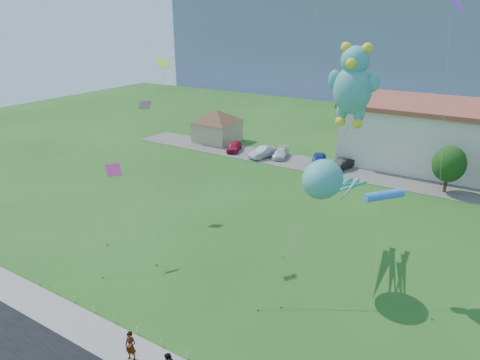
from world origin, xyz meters
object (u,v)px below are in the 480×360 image
at_px(parked_car_black, 341,164).
at_px(octopus_kite, 328,183).
at_px(parked_car_silver, 263,152).
at_px(parked_car_white, 281,153).
at_px(parked_car_blue, 319,160).
at_px(teddy_bear_kite, 353,84).
at_px(parked_car_red, 234,146).
at_px(pavilion, 217,123).
at_px(pedestrian_left, 131,346).

distance_m(parked_car_black, octopus_kite, 25.40).
height_order(parked_car_silver, parked_car_white, parked_car_silver).
xyz_separation_m(parked_car_white, octopus_kite, (15.61, -23.96, 6.61)).
xyz_separation_m(parked_car_blue, teddy_bear_kite, (10.59, -22.44, 13.57)).
height_order(parked_car_red, parked_car_silver, parked_car_silver).
height_order(parked_car_red, parked_car_black, parked_car_red).
relative_size(pavilion, parked_car_black, 2.22).
relative_size(parked_car_silver, parked_car_black, 1.11).
relative_size(pavilion, parked_car_white, 2.10).
bearing_deg(parked_car_blue, pavilion, 153.29).
height_order(parked_car_red, parked_car_blue, parked_car_blue).
bearing_deg(parked_car_silver, parked_car_blue, 23.81).
xyz_separation_m(parked_car_white, parked_car_blue, (5.91, -0.54, 0.15)).
height_order(pedestrian_left, parked_car_red, pedestrian_left).
relative_size(pedestrian_left, teddy_bear_kite, 0.11).
xyz_separation_m(parked_car_white, teddy_bear_kite, (16.50, -22.98, 13.71)).
relative_size(pavilion, parked_car_silver, 1.99).
distance_m(parked_car_silver, parked_car_white, 2.45).
bearing_deg(pedestrian_left, octopus_kite, 54.71).
bearing_deg(parked_car_white, teddy_bear_kite, -69.16).
bearing_deg(octopus_kite, parked_car_black, 105.77).
bearing_deg(parked_car_black, parked_car_blue, -161.71).
bearing_deg(parked_car_red, pedestrian_left, -84.64).
relative_size(pedestrian_left, octopus_kite, 0.17).
distance_m(pedestrian_left, parked_car_black, 38.41).
height_order(parked_car_silver, teddy_bear_kite, teddy_bear_kite).
height_order(pavilion, parked_car_blue, pavilion).
relative_size(parked_car_silver, parked_car_blue, 1.00).
bearing_deg(parked_car_red, teddy_bear_kite, -61.91).
bearing_deg(parked_car_white, pedestrian_left, -90.51).
height_order(parked_car_white, teddy_bear_kite, teddy_bear_kite).
distance_m(pavilion, parked_car_black, 21.71).
bearing_deg(pedestrian_left, parked_car_black, 77.27).
bearing_deg(parked_car_silver, pavilion, 179.36).
distance_m(parked_car_silver, parked_car_blue, 8.03).
bearing_deg(pedestrian_left, parked_car_white, 90.18).
distance_m(parked_car_silver, octopus_kite, 29.50).
xyz_separation_m(parked_car_red, parked_car_blue, (13.12, 0.38, 0.09)).
xyz_separation_m(parked_car_red, teddy_bear_kite, (23.71, -22.06, 13.66)).
xyz_separation_m(parked_car_blue, parked_car_black, (3.04, 0.18, -0.10)).
bearing_deg(teddy_bear_kite, parked_car_silver, 130.57).
height_order(pedestrian_left, parked_car_blue, pedestrian_left).
xyz_separation_m(pavilion, pedestrian_left, (22.37, -41.09, -1.98)).
xyz_separation_m(pedestrian_left, parked_car_blue, (-3.98, 38.21, -0.20)).
bearing_deg(parked_car_blue, parked_car_black, -14.34).
xyz_separation_m(pavilion, octopus_kite, (28.09, -26.30, 4.29)).
distance_m(parked_car_blue, parked_car_black, 3.04).
bearing_deg(parked_car_black, octopus_kite, -59.41).
xyz_separation_m(pedestrian_left, octopus_kite, (5.72, 14.78, 6.27)).
distance_m(pedestrian_left, teddy_bear_kite, 21.70).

